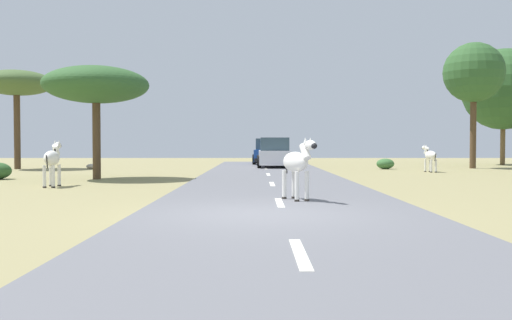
% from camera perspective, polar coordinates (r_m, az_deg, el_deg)
% --- Properties ---
extents(ground_plane, '(90.00, 90.00, 0.00)m').
position_cam_1_polar(ground_plane, '(11.03, 0.22, -5.78)').
color(ground_plane, '#8E8456').
extents(road, '(6.00, 64.00, 0.05)m').
position_cam_1_polar(road, '(11.04, 2.67, -5.65)').
color(road, slate).
rests_on(road, ground_plane).
extents(lane_markings, '(0.16, 56.00, 0.01)m').
position_cam_1_polar(lane_markings, '(10.05, 2.96, -6.21)').
color(lane_markings, silver).
rests_on(lane_markings, road).
extents(zebra_0, '(0.88, 1.54, 1.53)m').
position_cam_1_polar(zebra_0, '(13.58, 4.03, -0.30)').
color(zebra_0, silver).
rests_on(zebra_0, road).
extents(zebra_1, '(0.54, 1.47, 1.40)m').
position_cam_1_polar(zebra_1, '(29.32, 17.21, 0.43)').
color(zebra_1, silver).
rests_on(zebra_1, ground_plane).
extents(zebra_2, '(0.52, 1.66, 1.56)m').
position_cam_1_polar(zebra_2, '(19.60, -20.39, 0.11)').
color(zebra_2, silver).
rests_on(zebra_2, ground_plane).
extents(car_0, '(2.03, 4.35, 1.74)m').
position_cam_1_polar(car_0, '(32.77, 1.67, 0.66)').
color(car_0, silver).
rests_on(car_0, road).
extents(car_1, '(2.18, 4.42, 1.74)m').
position_cam_1_polar(car_1, '(38.34, 1.05, 0.80)').
color(car_1, '#1E479E').
rests_on(car_1, road).
extents(tree_1, '(4.03, 4.03, 5.57)m').
position_cam_1_polar(tree_1, '(34.29, -23.60, 7.19)').
color(tree_1, '#4C3823').
rests_on(tree_1, ground_plane).
extents(tree_2, '(3.46, 3.46, 7.30)m').
position_cam_1_polar(tree_2, '(34.86, 21.24, 8.30)').
color(tree_2, '#4C3823').
rests_on(tree_2, ground_plane).
extents(tree_3, '(4.22, 4.22, 4.55)m').
position_cam_1_polar(tree_3, '(23.42, -16.32, 7.37)').
color(tree_3, '#4C3823').
rests_on(tree_3, ground_plane).
extents(tree_4, '(5.45, 5.45, 7.83)m').
position_cam_1_polar(tree_4, '(41.19, 23.85, 6.65)').
color(tree_4, brown).
rests_on(tree_4, ground_plane).
extents(bush_0, '(0.99, 0.89, 0.60)m').
position_cam_1_polar(bush_0, '(32.22, 12.93, -0.38)').
color(bush_0, '#386633').
rests_on(bush_0, ground_plane).
extents(rock_1, '(0.53, 0.40, 0.29)m').
position_cam_1_polar(rock_1, '(32.87, -16.82, -0.64)').
color(rock_1, '#A89E8C').
rests_on(rock_1, ground_plane).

